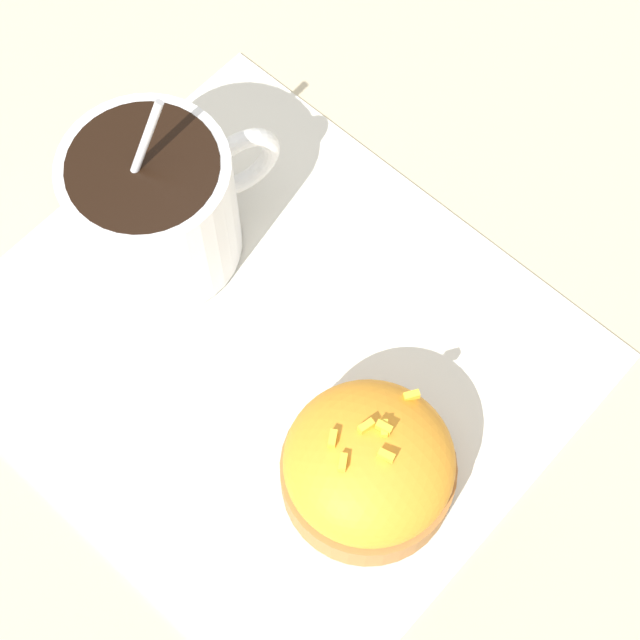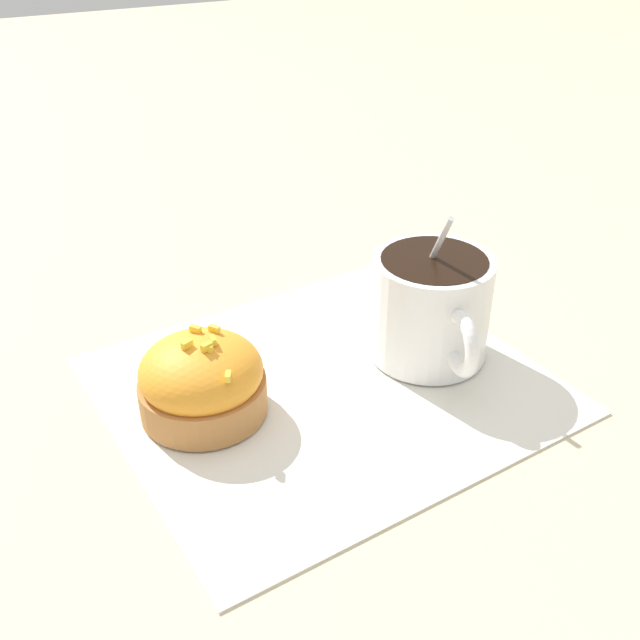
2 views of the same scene
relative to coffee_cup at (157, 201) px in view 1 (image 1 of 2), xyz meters
The scene contains 4 objects.
ground_plane 0.09m from the coffee_cup, ahead, with size 3.00×3.00×0.00m, color #C6B793.
paper_napkin 0.09m from the coffee_cup, ahead, with size 0.29×0.27×0.00m.
coffee_cup is the anchor object (origin of this frame).
frosted_pastry 0.16m from the coffee_cup, ahead, with size 0.08×0.08×0.05m.
Camera 1 is at (0.17, -0.12, 0.48)m, focal length 60.00 mm.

